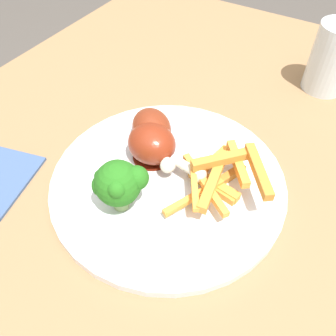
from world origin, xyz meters
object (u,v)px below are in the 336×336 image
object	(u,v)px
chicken_drumstick_near	(153,130)
water_glass	(332,58)
broccoli_floret_front	(118,183)
dinner_plate	(168,182)
chicken_drumstick_far	(154,146)
dining_table	(170,259)
carrot_fries_pile	(220,176)

from	to	relation	value
chicken_drumstick_near	water_glass	xyz separation A→B (m)	(0.27, -0.16, 0.02)
broccoli_floret_front	water_glass	size ratio (longest dim) A/B	0.63
dinner_plate	chicken_drumstick_far	world-z (taller)	chicken_drumstick_far
dinner_plate	chicken_drumstick_far	size ratio (longest dim) A/B	2.43
dining_table	dinner_plate	bearing A→B (deg)	34.83
dinner_plate	water_glass	bearing A→B (deg)	-19.63
broccoli_floret_front	chicken_drumstick_near	bearing A→B (deg)	13.46
chicken_drumstick_far	dinner_plate	bearing A→B (deg)	-122.57
dining_table	water_glass	distance (m)	0.40
dinner_plate	carrot_fries_pile	xyz separation A→B (m)	(0.02, -0.06, 0.03)
water_glass	dining_table	bearing A→B (deg)	166.91
carrot_fries_pile	chicken_drumstick_far	distance (m)	0.09
dinner_plate	chicken_drumstick_near	bearing A→B (deg)	48.46
broccoli_floret_front	water_glass	bearing A→B (deg)	-20.02
dining_table	broccoli_floret_front	bearing A→B (deg)	111.47
broccoli_floret_front	chicken_drumstick_far	size ratio (longest dim) A/B	0.56
carrot_fries_pile	water_glass	world-z (taller)	water_glass
carrot_fries_pile	chicken_drumstick_near	size ratio (longest dim) A/B	1.27
dinner_plate	dining_table	bearing A→B (deg)	-145.17
broccoli_floret_front	carrot_fries_pile	bearing A→B (deg)	-45.82
broccoli_floret_front	chicken_drumstick_far	bearing A→B (deg)	5.15
broccoli_floret_front	carrot_fries_pile	world-z (taller)	broccoli_floret_front
dining_table	chicken_drumstick_near	distance (m)	0.18
broccoli_floret_front	chicken_drumstick_far	world-z (taller)	broccoli_floret_front
carrot_fries_pile	chicken_drumstick_near	world-z (taller)	same
dinner_plate	water_glass	world-z (taller)	water_glass
broccoli_floret_front	carrot_fries_pile	xyz separation A→B (m)	(0.08, -0.09, -0.02)
carrot_fries_pile	chicken_drumstick_near	bearing A→B (deg)	76.82
broccoli_floret_front	dinner_plate	bearing A→B (deg)	-21.91
dinner_plate	broccoli_floret_front	world-z (taller)	broccoli_floret_front
dining_table	dinner_plate	world-z (taller)	dinner_plate
dinner_plate	broccoli_floret_front	distance (m)	0.08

